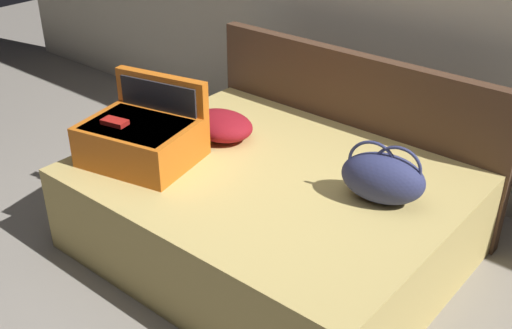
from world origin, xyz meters
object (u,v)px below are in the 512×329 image
at_px(bed, 269,213).
at_px(duffel_bag, 383,177).
at_px(hard_case_large, 142,136).
at_px(pillow_near_headboard, 221,125).

height_order(bed, duffel_bag, duffel_bag).
distance_m(bed, hard_case_large, 0.81).
height_order(hard_case_large, duffel_bag, hard_case_large).
bearing_deg(duffel_bag, bed, -166.90).
relative_size(bed, hard_case_large, 2.93).
distance_m(duffel_bag, pillow_near_headboard, 1.07).
xyz_separation_m(hard_case_large, duffel_bag, (1.21, 0.46, -0.01)).
bearing_deg(duffel_bag, hard_case_large, -159.32).
xyz_separation_m(bed, hard_case_large, (-0.63, -0.32, 0.39)).
height_order(hard_case_large, pillow_near_headboard, hard_case_large).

